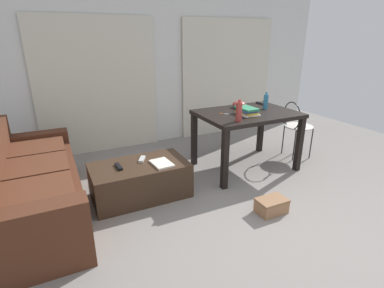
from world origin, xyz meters
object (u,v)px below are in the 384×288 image
object	(u,v)px
tv_remote_on_table	(261,103)
scissors	(223,114)
shoebox	(271,206)
bottle_near	(239,112)
tv_remote_secondary	(142,159)
couch	(29,186)
book_stack	(247,111)
coffee_table	(140,180)
wire_chair	(295,123)
bowl	(239,104)
tv_remote_primary	(119,167)
bottle_far	(266,102)
craft_table	(247,120)
magazine	(162,163)

from	to	relation	value
tv_remote_on_table	scissors	size ratio (longest dim) A/B	1.61
tv_remote_on_table	shoebox	bearing A→B (deg)	-127.96
bottle_near	tv_remote_secondary	bearing A→B (deg)	166.35
couch	book_stack	world-z (taller)	book_stack
coffee_table	tv_remote_on_table	distance (m)	2.12
wire_chair	shoebox	distance (m)	1.72
bowl	tv_remote_primary	bearing A→B (deg)	-167.68
coffee_table	bottle_far	distance (m)	1.97
wire_chair	scissors	world-z (taller)	wire_chair
scissors	tv_remote_secondary	bearing A→B (deg)	-175.14
coffee_table	bowl	xyz separation A→B (m)	(1.56, 0.40, 0.63)
tv_remote_on_table	tv_remote_primary	xyz separation A→B (m)	(-2.20, -0.43, -0.39)
craft_table	shoebox	xyz separation A→B (m)	(-0.41, -1.05, -0.60)
tv_remote_primary	tv_remote_secondary	bearing A→B (deg)	14.58
bowl	magazine	world-z (taller)	bowl
bowl	tv_remote_secondary	distance (m)	1.59
wire_chair	tv_remote_secondary	xyz separation A→B (m)	(-2.33, -0.04, -0.12)
wire_chair	tv_remote_on_table	world-z (taller)	wire_chair
bowl	tv_remote_primary	distance (m)	1.88
couch	wire_chair	size ratio (longest dim) A/B	2.47
tv_remote_primary	shoebox	distance (m)	1.65
craft_table	bottle_far	world-z (taller)	bottle_far
shoebox	tv_remote_primary	bearing A→B (deg)	145.16
wire_chair	magazine	xyz separation A→B (m)	(-2.17, -0.25, -0.12)
coffee_table	bottle_near	world-z (taller)	bottle_near
coffee_table	bottle_far	bearing A→B (deg)	5.43
book_stack	tv_remote_primary	distance (m)	1.72
bottle_far	wire_chair	bearing A→B (deg)	-4.39
bottle_near	book_stack	world-z (taller)	bottle_near
scissors	tv_remote_primary	xyz separation A→B (m)	(-1.40, -0.18, -0.38)
couch	craft_table	xyz separation A→B (m)	(2.61, 0.02, 0.36)
coffee_table	scissors	bearing A→B (deg)	9.10
tv_remote_primary	wire_chair	bearing A→B (deg)	0.27
book_stack	magazine	bearing A→B (deg)	-172.91
book_stack	bottle_near	bearing A→B (deg)	-142.44
bottle_near	couch	bearing A→B (deg)	172.68
tv_remote_on_table	magazine	distance (m)	1.88
craft_table	magazine	xyz separation A→B (m)	(-1.30, -0.25, -0.27)
scissors	tv_remote_primary	bearing A→B (deg)	-172.58
craft_table	tv_remote_primary	xyz separation A→B (m)	(-1.74, -0.13, -0.27)
craft_table	magazine	size ratio (longest dim) A/B	4.64
book_stack	scissors	distance (m)	0.30
coffee_table	bowl	bearing A→B (deg)	14.22
bottle_near	wire_chair	bearing A→B (deg)	14.10
bottle_far	bowl	world-z (taller)	bottle_far
bowl	bottle_near	bearing A→B (deg)	-124.93
magazine	bottle_far	bearing A→B (deg)	5.70
coffee_table	shoebox	xyz separation A→B (m)	(1.11, -0.92, -0.12)
tv_remote_primary	tv_remote_secondary	size ratio (longest dim) A/B	1.12
scissors	bottle_far	bearing A→B (deg)	-1.21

